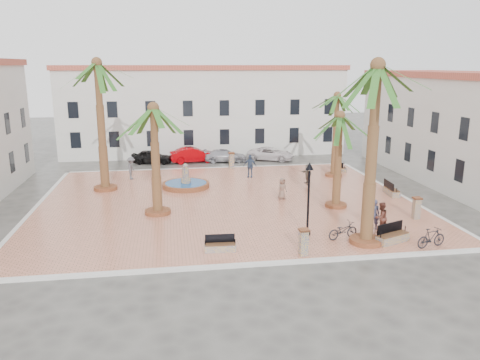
{
  "coord_description": "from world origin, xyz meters",
  "views": [
    {
      "loc": [
        -3.85,
        -31.77,
        9.55
      ],
      "look_at": [
        1.0,
        0.0,
        1.6
      ],
      "focal_mm": 35.0,
      "sensor_mm": 36.0,
      "label": 1
    }
  ],
  "objects_px": {
    "bench_se": "(392,237)",
    "litter_bin": "(305,236)",
    "bicycle_a": "(343,230)",
    "car_white": "(271,154)",
    "fountain": "(186,184)",
    "bench_ne": "(338,168)",
    "lamppost_s": "(309,186)",
    "palm_e": "(340,127)",
    "palm_s": "(376,86)",
    "bollard_n": "(231,160)",
    "bench_s": "(220,247)",
    "bench_e": "(391,191)",
    "palm_nw": "(98,77)",
    "palm_sw": "(154,122)",
    "pedestrian_fountain_a": "(282,188)",
    "cyclist_a": "(374,214)",
    "bicycle_b": "(431,238)",
    "pedestrian_fountain_b": "(250,166)",
    "palm_ne": "(337,105)",
    "lamppost_e": "(370,149)",
    "car_black": "(152,157)",
    "car_red": "(193,155)",
    "pedestrian_east": "(308,174)",
    "pedestrian_north": "(131,168)",
    "cyclist_b": "(381,217)",
    "bollard_e": "(416,208)",
    "bollard_se": "(304,242)",
    "car_silver": "(225,156)"
  },
  "relations": [
    {
      "from": "bench_se",
      "to": "litter_bin",
      "type": "bearing_deg",
      "value": 148.33
    },
    {
      "from": "bicycle_a",
      "to": "car_white",
      "type": "height_order",
      "value": "car_white"
    },
    {
      "from": "fountain",
      "to": "bench_ne",
      "type": "distance_m",
      "value": 14.48
    },
    {
      "from": "lamppost_s",
      "to": "palm_e",
      "type": "bearing_deg",
      "value": 54.78
    },
    {
      "from": "palm_s",
      "to": "bollard_n",
      "type": "height_order",
      "value": "palm_s"
    },
    {
      "from": "bench_s",
      "to": "bench_e",
      "type": "height_order",
      "value": "bench_e"
    },
    {
      "from": "palm_nw",
      "to": "palm_sw",
      "type": "relative_size",
      "value": 1.38
    },
    {
      "from": "bench_se",
      "to": "pedestrian_fountain_a",
      "type": "distance_m",
      "value": 9.97
    },
    {
      "from": "palm_e",
      "to": "pedestrian_fountain_a",
      "type": "relative_size",
      "value": 4.17
    },
    {
      "from": "cyclist_a",
      "to": "bicycle_b",
      "type": "distance_m",
      "value": 3.67
    },
    {
      "from": "litter_bin",
      "to": "palm_e",
      "type": "bearing_deg",
      "value": 56.61
    },
    {
      "from": "pedestrian_fountain_b",
      "to": "palm_ne",
      "type": "bearing_deg",
      "value": 14.86
    },
    {
      "from": "cyclist_a",
      "to": "lamppost_e",
      "type": "bearing_deg",
      "value": -91.98
    },
    {
      "from": "fountain",
      "to": "car_black",
      "type": "height_order",
      "value": "fountain"
    },
    {
      "from": "car_red",
      "to": "palm_nw",
      "type": "bearing_deg",
      "value": 136.71
    },
    {
      "from": "pedestrian_east",
      "to": "pedestrian_north",
      "type": "bearing_deg",
      "value": -114.01
    },
    {
      "from": "bicycle_a",
      "to": "pedestrian_fountain_a",
      "type": "height_order",
      "value": "pedestrian_fountain_a"
    },
    {
      "from": "fountain",
      "to": "palm_ne",
      "type": "height_order",
      "value": "palm_ne"
    },
    {
      "from": "bench_e",
      "to": "cyclist_b",
      "type": "bearing_deg",
      "value": 154.64
    },
    {
      "from": "fountain",
      "to": "car_red",
      "type": "height_order",
      "value": "fountain"
    },
    {
      "from": "fountain",
      "to": "palm_nw",
      "type": "height_order",
      "value": "palm_nw"
    },
    {
      "from": "palm_e",
      "to": "cyclist_b",
      "type": "height_order",
      "value": "palm_e"
    },
    {
      "from": "lamppost_s",
      "to": "car_white",
      "type": "xyz_separation_m",
      "value": [
        2.68,
        21.97,
        -2.34
      ]
    },
    {
      "from": "bollard_e",
      "to": "bicycle_a",
      "type": "relative_size",
      "value": 0.76
    },
    {
      "from": "bollard_e",
      "to": "pedestrian_north",
      "type": "bearing_deg",
      "value": 143.89
    },
    {
      "from": "fountain",
      "to": "car_red",
      "type": "xyz_separation_m",
      "value": [
        1.16,
        10.3,
        0.35
      ]
    },
    {
      "from": "palm_e",
      "to": "litter_bin",
      "type": "xyz_separation_m",
      "value": [
        -3.96,
        -6.02,
        -5.07
      ]
    },
    {
      "from": "lamppost_e",
      "to": "car_red",
      "type": "height_order",
      "value": "lamppost_e"
    },
    {
      "from": "car_red",
      "to": "pedestrian_fountain_b",
      "type": "bearing_deg",
      "value": -157.6
    },
    {
      "from": "palm_ne",
      "to": "bench_s",
      "type": "relative_size",
      "value": 4.36
    },
    {
      "from": "palm_s",
      "to": "bollard_e",
      "type": "xyz_separation_m",
      "value": [
        4.75,
        3.39,
        -7.66
      ]
    },
    {
      "from": "bollard_se",
      "to": "bicycle_b",
      "type": "distance_m",
      "value": 6.96
    },
    {
      "from": "fountain",
      "to": "pedestrian_north",
      "type": "relative_size",
      "value": 1.94
    },
    {
      "from": "lamppost_e",
      "to": "car_white",
      "type": "bearing_deg",
      "value": 119.87
    },
    {
      "from": "car_black",
      "to": "litter_bin",
      "type": "bearing_deg",
      "value": -149.16
    },
    {
      "from": "palm_nw",
      "to": "car_black",
      "type": "bearing_deg",
      "value": 72.36
    },
    {
      "from": "palm_sw",
      "to": "litter_bin",
      "type": "xyz_separation_m",
      "value": [
        8.0,
        -6.28,
        -5.61
      ]
    },
    {
      "from": "car_red",
      "to": "car_silver",
      "type": "distance_m",
      "value": 3.21
    },
    {
      "from": "pedestrian_fountain_a",
      "to": "pedestrian_east",
      "type": "xyz_separation_m",
      "value": [
        3.1,
        4.04,
        0.03
      ]
    },
    {
      "from": "lamppost_e",
      "to": "bicycle_a",
      "type": "relative_size",
      "value": 2.12
    },
    {
      "from": "bollard_se",
      "to": "car_silver",
      "type": "relative_size",
      "value": 0.33
    },
    {
      "from": "bench_se",
      "to": "car_red",
      "type": "height_order",
      "value": "car_red"
    },
    {
      "from": "bench_ne",
      "to": "bicycle_a",
      "type": "height_order",
      "value": "bicycle_a"
    },
    {
      "from": "palm_sw",
      "to": "cyclist_a",
      "type": "bearing_deg",
      "value": -21.16
    },
    {
      "from": "bench_e",
      "to": "bollard_se",
      "type": "relative_size",
      "value": 1.44
    },
    {
      "from": "bench_se",
      "to": "bollard_se",
      "type": "relative_size",
      "value": 1.49
    },
    {
      "from": "palm_s",
      "to": "bench_s",
      "type": "height_order",
      "value": "palm_s"
    },
    {
      "from": "pedestrian_fountain_a",
      "to": "car_silver",
      "type": "xyz_separation_m",
      "value": [
        -2.34,
        14.5,
        -0.31
      ]
    },
    {
      "from": "bollard_e",
      "to": "cyclist_b",
      "type": "distance_m",
      "value": 3.79
    },
    {
      "from": "bench_ne",
      "to": "lamppost_e",
      "type": "xyz_separation_m",
      "value": [
        1.12,
        -3.97,
        2.41
      ]
    }
  ]
}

